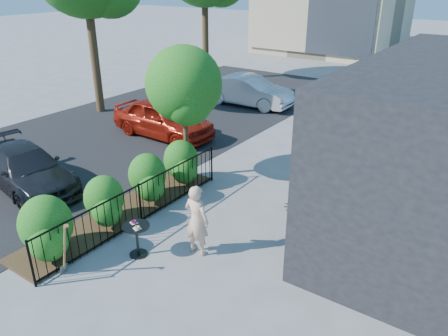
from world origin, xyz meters
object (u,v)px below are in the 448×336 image
Objects in this scene: woman at (197,220)px; car_darkgrey at (26,168)px; patio_tree at (185,89)px; cafe_table at (137,235)px; car_silver at (249,91)px; car_red at (163,118)px; shovel at (64,252)px.

woman is 0.40× the size of car_darkgrey.
cafe_table is (1.65, -3.79, -2.24)m from patio_tree.
patio_tree reaches higher than car_silver.
patio_tree is 4.70m from cafe_table.
patio_tree reaches higher than cafe_table.
patio_tree is at bearing -125.64° from car_red.
car_red is 5.59m from car_darkgrey.
cafe_table is at bearing -161.53° from car_silver.
shovel is 0.31× the size of car_silver.
patio_tree reaches higher than car_darkgrey.
woman is at bearing -155.57° from car_silver.
shovel reaches higher than cafe_table.
patio_tree is 2.36× the size of woman.
shovel is at bearing -79.23° from patio_tree.
cafe_table is 0.19× the size of car_red.
patio_tree is 5.68m from shovel.
cafe_table is at bearing -140.62° from car_red.
patio_tree is 4.88× the size of cafe_table.
cafe_table is at bearing -66.44° from patio_tree.
cafe_table is 0.19× the size of car_darkgrey.
car_red reaches higher than car_silver.
woman reaches higher than cafe_table.
patio_tree is 0.93× the size of car_red.
car_silver is at bearing 5.96° from car_darkgrey.
car_darkgrey is (-0.69, -11.10, -0.10)m from car_silver.
patio_tree is 4.43m from woman.
car_darkgrey is (-0.28, -5.58, -0.12)m from car_red.
car_darkgrey is (-6.10, -0.24, -0.23)m from woman.
woman is at bearing -130.94° from car_red.
car_silver reaches higher than car_darkgrey.
cafe_table is 5.11m from car_darkgrey.
car_silver is 1.03× the size of car_darkgrey.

